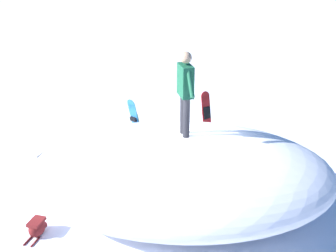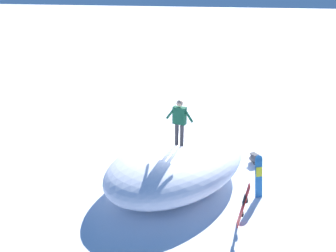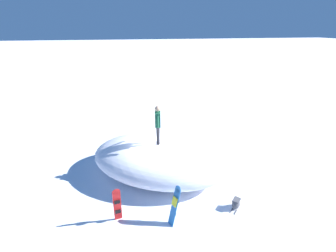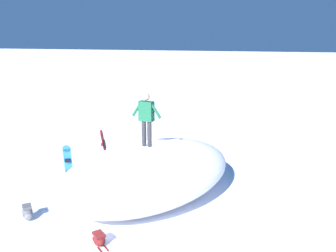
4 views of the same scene
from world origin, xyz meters
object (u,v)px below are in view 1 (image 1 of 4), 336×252
object	(u,v)px
snowboard_secondary_upright	(136,124)
snowboard_primary_upright	(207,118)
snowboarder_standing	(185,88)
backpack_near	(46,162)
backpack_far	(37,227)

from	to	relation	value
snowboard_secondary_upright	snowboard_primary_upright	bearing A→B (deg)	-101.82
snowboarder_standing	backpack_near	distance (m)	4.46
snowboard_secondary_upright	backpack_far	distance (m)	4.11
snowboarder_standing	snowboard_secondary_upright	distance (m)	3.48
snowboard_primary_upright	backpack_far	bearing A→B (deg)	115.46
snowboard_primary_upright	snowboard_secondary_upright	world-z (taller)	snowboard_primary_upright
backpack_far	snowboard_secondary_upright	bearing A→B (deg)	-47.33
backpack_near	snowboard_primary_upright	bearing A→B (deg)	-92.68
snowboard_secondary_upright	backpack_near	bearing A→B (deg)	94.66
snowboard_secondary_upright	backpack_far	bearing A→B (deg)	132.67
snowboard_secondary_upright	snowboarder_standing	bearing A→B (deg)	-178.16
backpack_near	snowboard_secondary_upright	bearing A→B (deg)	-85.34
snowboard_secondary_upright	backpack_far	world-z (taller)	snowboard_secondary_upright
snowboard_primary_upright	backpack_far	distance (m)	5.49
snowboarder_standing	backpack_far	size ratio (longest dim) A/B	2.80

